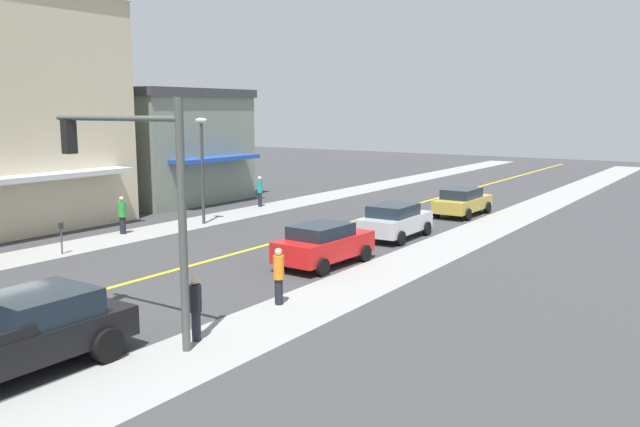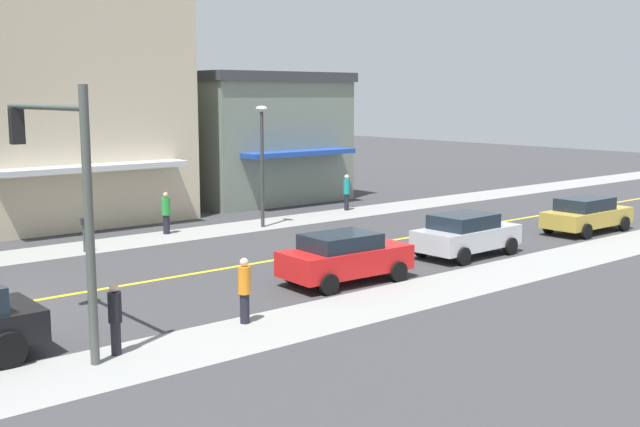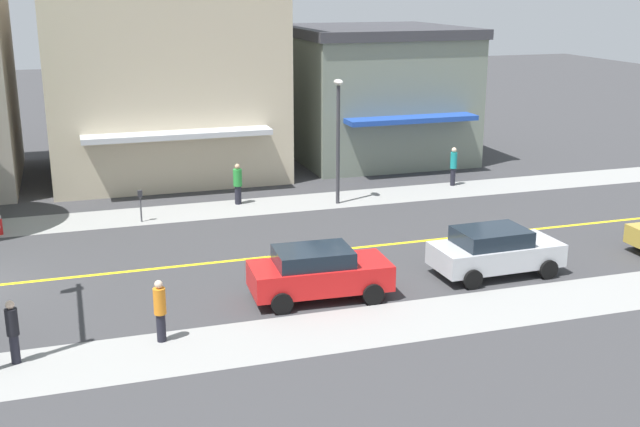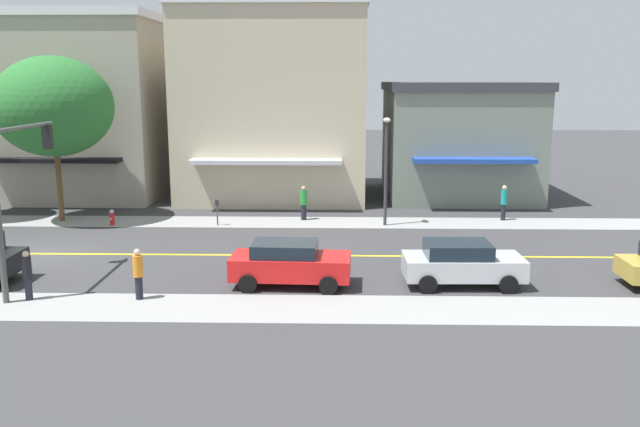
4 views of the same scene
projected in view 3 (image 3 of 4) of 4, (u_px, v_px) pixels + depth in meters
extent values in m
cube|color=beige|center=(159.00, 59.00, 39.27)|extent=(10.02, 10.90, 11.17)
cube|color=#B7BABF|center=(178.00, 135.00, 34.90)|extent=(1.22, 8.28, 0.24)
cube|color=gray|center=(373.00, 97.00, 43.26)|extent=(9.14, 8.69, 6.51)
cube|color=#38383D|center=(374.00, 31.00, 42.29)|extent=(9.44, 8.99, 0.50)
cube|color=#1E429E|center=(412.00, 119.00, 38.61)|extent=(1.27, 6.61, 0.24)
cylinder|color=#4C4C51|center=(141.00, 209.00, 31.68)|extent=(0.07, 0.07, 1.03)
cube|color=#2D2D33|center=(140.00, 194.00, 31.50)|extent=(0.12, 0.18, 0.26)
cylinder|color=#38383D|center=(338.00, 146.00, 33.81)|extent=(0.16, 0.16, 5.08)
ellipsoid|color=silver|center=(338.00, 82.00, 33.06)|extent=(0.70, 0.36, 0.24)
cube|color=red|center=(320.00, 275.00, 23.93)|extent=(2.02, 4.27, 0.78)
cube|color=#19232D|center=(313.00, 256.00, 23.70)|extent=(1.71, 2.34, 0.48)
cylinder|color=black|center=(354.00, 273.00, 25.23)|extent=(0.25, 0.65, 0.64)
cylinder|color=black|center=(373.00, 294.00, 23.54)|extent=(0.25, 0.65, 0.64)
cylinder|color=black|center=(269.00, 281.00, 24.54)|extent=(0.25, 0.65, 0.64)
cylinder|color=black|center=(282.00, 303.00, 22.84)|extent=(0.25, 0.65, 0.64)
cube|color=#B7BABF|center=(496.00, 254.00, 25.91)|extent=(1.97, 4.21, 0.73)
cube|color=#19232D|center=(491.00, 236.00, 25.67)|extent=(1.70, 2.29, 0.51)
cylinder|color=black|center=(516.00, 251.00, 27.29)|extent=(0.23, 0.64, 0.64)
cylinder|color=black|center=(548.00, 269.00, 25.59)|extent=(0.23, 0.64, 0.64)
cylinder|color=black|center=(444.00, 260.00, 26.43)|extent=(0.23, 0.64, 0.64)
cylinder|color=black|center=(472.00, 279.00, 24.72)|extent=(0.23, 0.64, 0.64)
cylinder|color=black|center=(161.00, 327.00, 21.06)|extent=(0.25, 0.25, 0.79)
cylinder|color=orange|center=(160.00, 301.00, 20.86)|extent=(0.33, 0.33, 0.72)
sphere|color=beige|center=(159.00, 284.00, 20.73)|extent=(0.22, 0.22, 0.22)
cylinder|color=black|center=(453.00, 177.00, 37.46)|extent=(0.23, 0.23, 0.83)
cylinder|color=teal|center=(454.00, 160.00, 37.24)|extent=(0.31, 0.31, 0.76)
sphere|color=beige|center=(454.00, 150.00, 37.10)|extent=(0.24, 0.24, 0.24)
cylinder|color=black|center=(238.00, 195.00, 34.29)|extent=(0.28, 0.28, 0.81)
cylinder|color=#288C38|center=(238.00, 178.00, 34.07)|extent=(0.38, 0.38, 0.74)
sphere|color=tan|center=(237.00, 167.00, 33.94)|extent=(0.23, 0.23, 0.23)
cylinder|color=black|center=(15.00, 349.00, 19.85)|extent=(0.23, 0.23, 0.76)
cylinder|color=black|center=(12.00, 322.00, 19.65)|extent=(0.31, 0.31, 0.70)
sphere|color=beige|center=(10.00, 305.00, 19.52)|extent=(0.22, 0.22, 0.22)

